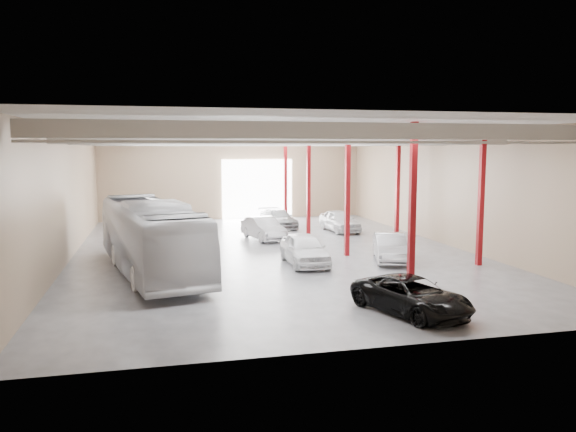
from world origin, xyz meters
name	(u,v)px	position (x,y,z in m)	size (l,w,h in m)	color
depot_shell	(273,165)	(0.13, 0.48, 4.98)	(22.12, 32.12, 7.06)	#4B4C51
coach_bus	(151,237)	(-6.75, -3.95, 1.75)	(2.93, 12.53, 3.49)	silver
black_sedan	(411,296)	(2.39, -13.00, 0.66)	(2.19, 4.76, 1.32)	black
car_row_a	(304,249)	(0.89, -3.77, 0.80)	(1.88, 4.68, 1.60)	white
car_row_b	(264,228)	(0.34, 4.50, 0.73)	(1.55, 4.46, 1.47)	#AAAAAF
car_row_c	(278,219)	(2.45, 9.70, 0.69)	(1.92, 4.72, 1.37)	slate
car_right_near	(390,248)	(5.50, -4.03, 0.73)	(1.55, 4.44, 1.46)	#B8B7BD
car_right_far	(340,221)	(6.38, 6.86, 0.77)	(1.81, 4.51, 1.54)	silver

